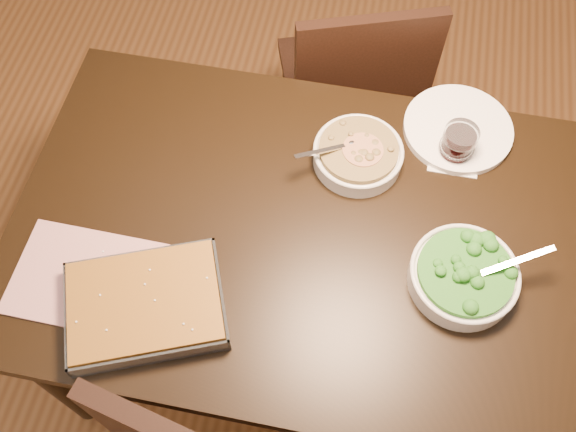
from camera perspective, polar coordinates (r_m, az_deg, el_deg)
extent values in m
plane|color=#4C2D15|center=(2.20, 1.22, -10.49)|extent=(4.00, 4.00, 0.00)
cube|color=black|center=(1.52, 1.74, -1.71)|extent=(1.40, 0.90, 0.04)
cube|color=black|center=(1.59, 1.67, -2.87)|extent=(1.26, 0.76, 0.08)
cylinder|color=black|center=(1.90, -20.10, -13.44)|extent=(0.07, 0.07, 0.71)
cylinder|color=black|center=(2.15, -13.26, 5.18)|extent=(0.07, 0.07, 0.71)
cylinder|color=black|center=(2.10, 20.25, -0.40)|extent=(0.07, 0.07, 0.71)
cube|color=#9E2D3D|center=(1.52, -17.55, -5.28)|extent=(0.33, 0.24, 0.01)
cube|color=white|center=(1.67, 14.50, 5.29)|extent=(0.12, 0.12, 0.00)
cylinder|color=silver|center=(1.60, 6.20, 5.31)|extent=(0.22, 0.22, 0.04)
torus|color=silver|center=(1.58, 6.29, 5.81)|extent=(0.22, 0.22, 0.01)
cylinder|color=#37210F|center=(1.57, 6.30, 5.90)|extent=(0.19, 0.19, 0.02)
cube|color=silver|center=(1.54, 4.19, 5.32)|extent=(0.12, 0.09, 0.04)
cylinder|color=maroon|center=(1.56, 6.67, 5.89)|extent=(0.10, 0.10, 0.00)
cylinder|color=silver|center=(1.48, 15.24, -5.29)|extent=(0.24, 0.24, 0.05)
torus|color=silver|center=(1.46, 15.49, -4.86)|extent=(0.24, 0.24, 0.01)
cylinder|color=#104410|center=(1.45, 15.53, -4.80)|extent=(0.21, 0.21, 0.02)
cube|color=silver|center=(1.47, 18.32, -3.80)|extent=(0.15, 0.08, 0.05)
cube|color=silver|center=(1.45, -12.33, -8.12)|extent=(0.40, 0.35, 0.01)
cube|color=#4E1F0B|center=(1.43, -12.56, -7.69)|extent=(0.38, 0.33, 0.05)
cube|color=silver|center=(1.48, -12.89, -3.47)|extent=(0.31, 0.13, 0.05)
cube|color=silver|center=(1.39, -12.13, -12.31)|extent=(0.31, 0.13, 0.05)
cube|color=silver|center=(1.42, -5.93, -6.74)|extent=(0.10, 0.23, 0.05)
cube|color=silver|center=(1.46, -18.94, -8.63)|extent=(0.10, 0.23, 0.05)
cylinder|color=black|center=(1.64, 14.78, 6.01)|extent=(0.08, 0.08, 0.07)
cylinder|color=silver|center=(1.60, 15.16, 6.98)|extent=(0.08, 0.08, 0.03)
cylinder|color=white|center=(1.71, 14.86, 7.50)|extent=(0.28, 0.28, 0.02)
cube|color=black|center=(2.21, 5.26, 11.84)|extent=(0.53, 0.53, 0.04)
cylinder|color=black|center=(2.52, 8.10, 11.91)|extent=(0.04, 0.04, 0.40)
cylinder|color=black|center=(2.32, 9.93, 5.32)|extent=(0.04, 0.04, 0.40)
cylinder|color=black|center=(2.46, -0.04, 11.14)|extent=(0.04, 0.04, 0.40)
cylinder|color=black|center=(2.25, 1.23, 4.35)|extent=(0.04, 0.04, 0.40)
cube|color=black|center=(1.91, 6.90, 12.27)|extent=(0.40, 0.17, 0.44)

